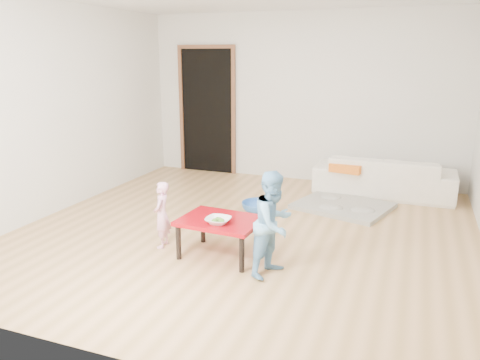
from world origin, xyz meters
The scene contains 13 objects.
floor centered at (0.00, 0.00, 0.00)m, with size 5.00×5.00×0.01m, color #AC824A.
back_wall centered at (0.00, 2.50, 1.30)m, with size 5.00×0.02×2.60m, color silver.
left_wall centered at (-2.50, 0.00, 1.30)m, with size 0.02×5.00×2.60m, color silver.
doorway centered at (-1.60, 2.48, 1.02)m, with size 1.02×0.08×2.11m, color brown, non-canonical shape.
sofa centered at (1.35, 2.05, 0.28)m, with size 1.92×0.75×0.56m, color white.
cushion centered at (0.87, 1.80, 0.43)m, with size 0.43×0.38×0.11m, color orange.
red_table centered at (0.00, -0.74, 0.20)m, with size 0.78×0.59×0.39m, color #960810, non-canonical shape.
bowl centered at (0.03, -0.87, 0.42)m, with size 0.24×0.24×0.06m, color white.
broccoli centered at (0.03, -0.87, 0.42)m, with size 0.12×0.12×0.06m, color #2D5919, non-canonical shape.
child_pink centered at (-0.66, -0.73, 0.35)m, with size 0.25×0.17×0.70m, color pink.
child_blue centered at (0.60, -0.93, 0.48)m, with size 0.47×0.37×0.97m, color #67B8EF.
basin centered at (-0.08, 0.67, 0.07)m, with size 0.43×0.43×0.13m, color #3065B5.
blanket centered at (0.91, 1.23, 0.03)m, with size 1.13×0.94×0.06m, color #AAA796, non-canonical shape.
Camera 1 is at (1.71, -4.72, 1.94)m, focal length 35.00 mm.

